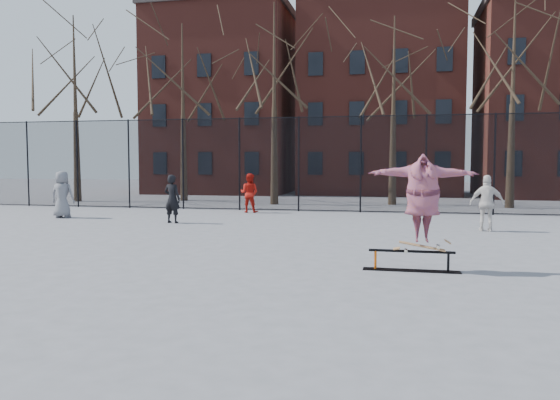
% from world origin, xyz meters
% --- Properties ---
extents(ground, '(100.00, 100.00, 0.00)m').
position_xyz_m(ground, '(0.00, 0.00, 0.00)').
color(ground, slate).
extents(skate_rail, '(1.84, 0.28, 0.40)m').
position_xyz_m(skate_rail, '(2.97, 0.95, 0.16)').
color(skate_rail, black).
rests_on(skate_rail, ground).
extents(skateboard, '(0.93, 0.22, 0.11)m').
position_xyz_m(skateboard, '(3.16, 0.95, 0.46)').
color(skateboard, '#98653C').
rests_on(skateboard, skate_rail).
extents(skater, '(2.09, 0.67, 1.68)m').
position_xyz_m(skater, '(3.16, 0.95, 1.35)').
color(skater, '#54317C').
rests_on(skater, skateboard).
extents(bystander_grey, '(0.91, 0.65, 1.75)m').
position_xyz_m(bystander_grey, '(-9.56, 8.46, 0.88)').
color(bystander_grey, slate).
rests_on(bystander_grey, ground).
extents(bystander_black, '(0.67, 0.50, 1.66)m').
position_xyz_m(bystander_black, '(-4.83, 7.68, 0.83)').
color(bystander_black, black).
rests_on(bystander_black, ground).
extents(bystander_red, '(0.84, 0.68, 1.62)m').
position_xyz_m(bystander_red, '(-3.29, 12.00, 0.81)').
color(bystander_red, '#B61810').
rests_on(bystander_red, ground).
extents(bystander_white, '(1.03, 0.52, 1.70)m').
position_xyz_m(bystander_white, '(5.34, 7.61, 0.85)').
color(bystander_white, silver).
rests_on(bystander_white, ground).
extents(fence, '(34.03, 0.07, 4.00)m').
position_xyz_m(fence, '(-0.01, 13.00, 2.05)').
color(fence, black).
rests_on(fence, ground).
extents(tree_row, '(33.66, 7.46, 10.67)m').
position_xyz_m(tree_row, '(-0.25, 17.15, 7.36)').
color(tree_row, black).
rests_on(tree_row, ground).
extents(rowhouses, '(29.00, 7.00, 13.00)m').
position_xyz_m(rowhouses, '(0.72, 26.00, 6.06)').
color(rowhouses, '#5C251E').
rests_on(rowhouses, ground).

